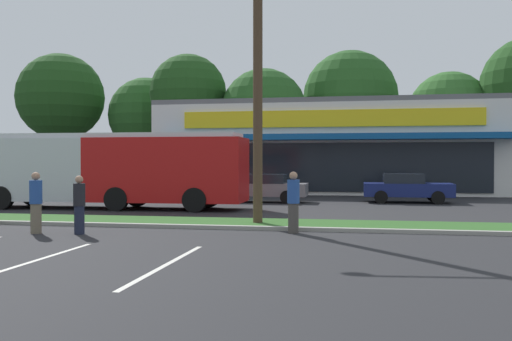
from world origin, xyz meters
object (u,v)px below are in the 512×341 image
Objects in this scene: car_3 at (49,184)px; pedestrian_by_pole at (36,203)px; pedestrian_mid at (293,202)px; utility_pole at (254,37)px; city_bus at (107,168)px; car_1 at (407,188)px; pedestrian_near_bench at (79,205)px; car_2 at (261,187)px.

pedestrian_by_pole reaches higher than car_3.
pedestrian_by_pole is at bearing -67.00° from pedestrian_mid.
city_bus is at bearing 144.52° from utility_pole.
car_1 is at bearing 63.29° from utility_pole.
city_bus reaches higher than car_1.
city_bus is 7.89m from car_3.
city_bus is 2.85× the size of car_1.
car_3 is (-19.00, -0.67, 0.05)m from car_1.
car_3 is at bearing -42.97° from city_bus.
pedestrian_near_bench is 0.95× the size of pedestrian_by_pole.
utility_pole is 10.15m from city_bus.
city_bus is at bearing -101.01° from pedestrian_by_pole.
car_2 is at bearing 142.77° from pedestrian_near_bench.
car_1 reaches higher than car_2.
city_bus is 7.35× the size of pedestrian_near_bench.
car_3 reaches higher than car_2.
car_2 is at bearing -173.03° from car_1.
pedestrian_mid reaches higher than pedestrian_near_bench.
utility_pole is 7.42m from pedestrian_near_bench.
pedestrian_by_pole reaches higher than pedestrian_near_bench.
car_3 is 2.35× the size of pedestrian_by_pole.
car_1 is 0.91× the size of car_2.
pedestrian_near_bench is at bearing 77.36° from car_2.
city_bus is 11.28m from pedestrian_mid.
city_bus is 14.43m from car_1.
car_2 is 2.68× the size of pedestrian_by_pole.
city_bus is 6.90× the size of pedestrian_mid.
car_3 is 2.48× the size of pedestrian_near_bench.
pedestrian_by_pole is (-5.81, -2.90, -5.13)m from utility_pole.
pedestrian_near_bench reaches higher than car_1.
pedestrian_near_bench is 0.94× the size of pedestrian_mid.
car_3 is (-13.36, 10.54, -5.22)m from utility_pole.
car_2 is at bearing 98.57° from utility_pole.
car_3 is 16.03m from pedestrian_near_bench.
car_3 is at bearing -117.16° from pedestrian_mid.
utility_pole is 5.52m from pedestrian_mid.
pedestrian_near_bench is (3.00, -8.17, -0.93)m from city_bus.
utility_pole is at bearing 97.48° from pedestrian_near_bench.
utility_pole is at bearing 141.73° from car_3.
pedestrian_near_bench is (-4.51, -2.82, -5.18)m from utility_pole.
car_2 is at bearing -153.86° from pedestrian_mid.
car_1 is at bearing -173.03° from car_2.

